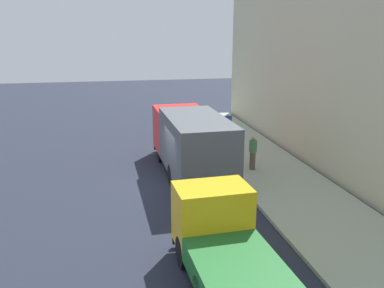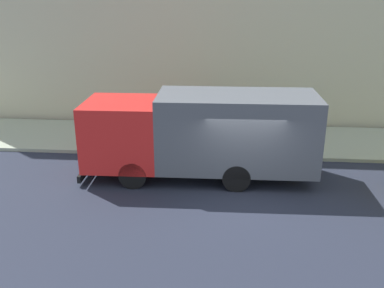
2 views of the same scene
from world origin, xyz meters
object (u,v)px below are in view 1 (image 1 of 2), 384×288
pedestrian_walking (253,152)px  street_sign_post (227,134)px  large_utility_truck (190,140)px  small_flatbed_truck (223,241)px

pedestrian_walking → street_sign_post: (-0.88, 1.37, 0.57)m
large_utility_truck → street_sign_post: size_ratio=3.29×
small_flatbed_truck → street_sign_post: bearing=70.5°
street_sign_post → small_flatbed_truck: bearing=-107.0°
large_utility_truck → small_flatbed_truck: large_utility_truck is taller
small_flatbed_truck → street_sign_post: 9.90m
small_flatbed_truck → pedestrian_walking: (3.76, 8.08, -0.03)m
small_flatbed_truck → pedestrian_walking: size_ratio=2.90×
small_flatbed_truck → street_sign_post: size_ratio=1.98×
small_flatbed_truck → large_utility_truck: bearing=82.0°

